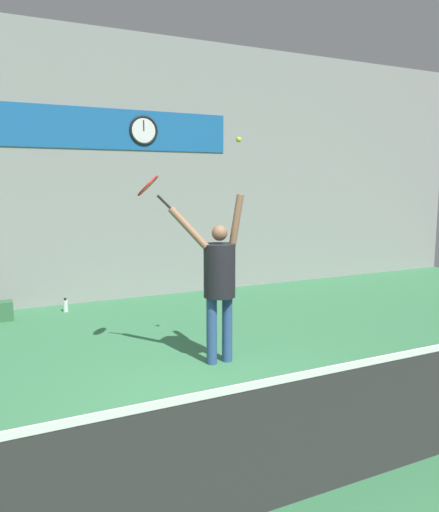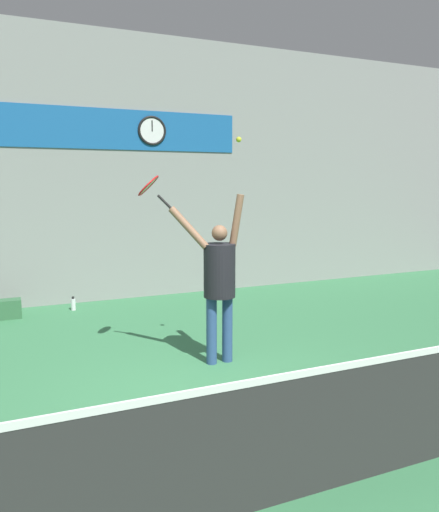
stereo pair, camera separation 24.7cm
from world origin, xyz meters
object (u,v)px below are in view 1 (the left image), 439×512
object	(u,v)px
scoreboard_clock	(144,130)
tennis_ball	(239,140)
tennis_player	(219,277)
water_bottle	(66,306)
tennis_racket	(149,187)

from	to	relation	value
scoreboard_clock	tennis_ball	xyz separation A→B (m)	(-0.12, -4.04, -0.48)
tennis_player	water_bottle	distance (m)	3.79
tennis_ball	water_bottle	size ratio (longest dim) A/B	0.26
scoreboard_clock	tennis_racket	xyz separation A→B (m)	(-1.07, -3.55, -1.04)
scoreboard_clock	tennis_player	bearing A→B (deg)	-94.74
tennis_racket	water_bottle	world-z (taller)	tennis_racket
tennis_player	tennis_racket	xyz separation A→B (m)	(-0.75, 0.38, 1.10)
scoreboard_clock	tennis_player	distance (m)	4.48
scoreboard_clock	water_bottle	world-z (taller)	scoreboard_clock
scoreboard_clock	tennis_ball	bearing A→B (deg)	-91.73
tennis_ball	water_bottle	bearing A→B (deg)	113.44
scoreboard_clock	water_bottle	bearing A→B (deg)	-162.71
tennis_player	water_bottle	size ratio (longest dim) A/B	8.55
tennis_ball	water_bottle	world-z (taller)	tennis_ball
tennis_player	tennis_ball	xyz separation A→B (m)	(0.20, -0.11, 1.65)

